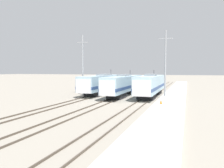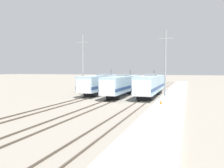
{
  "view_description": "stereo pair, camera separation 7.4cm",
  "coord_description": "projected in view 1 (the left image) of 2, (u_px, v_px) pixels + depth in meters",
  "views": [
    {
      "loc": [
        11.4,
        -31.59,
        4.79
      ],
      "look_at": [
        -0.72,
        3.28,
        2.48
      ],
      "focal_mm": 35.0,
      "sensor_mm": 36.0,
      "label": 1
    },
    {
      "loc": [
        11.47,
        -31.56,
        4.79
      ],
      "look_at": [
        -0.72,
        3.28,
        2.48
      ],
      "focal_mm": 35.0,
      "sensor_mm": 36.0,
      "label": 2
    }
  ],
  "objects": [
    {
      "name": "locomotive_center",
      "position": [
        124.0,
        85.0,
        41.19
      ],
      "size": [
        2.83,
        19.39,
        4.83
      ],
      "color": "#232326",
      "rests_on": "ground_plane"
    },
    {
      "name": "catenary_tower_left",
      "position": [
        83.0,
        64.0,
        42.18
      ],
      "size": [
        2.43,
        0.29,
        11.56
      ],
      "color": "gray",
      "rests_on": "ground_plane"
    },
    {
      "name": "rail_pair_far_right",
      "position": [
        141.0,
        102.0,
        32.16
      ],
      "size": [
        1.51,
        120.0,
        0.15
      ],
      "color": "#4C4238",
      "rests_on": "ground_plane"
    },
    {
      "name": "rail_pair_center",
      "position": [
        109.0,
        101.0,
        33.81
      ],
      "size": [
        1.51,
        120.0,
        0.15
      ],
      "color": "#4C4238",
      "rests_on": "ground_plane"
    },
    {
      "name": "locomotive_far_left",
      "position": [
        103.0,
        83.0,
        44.9
      ],
      "size": [
        3.08,
        19.21,
        5.02
      ],
      "color": "#232326",
      "rests_on": "ground_plane"
    },
    {
      "name": "ground_plane",
      "position": [
        109.0,
        101.0,
        33.81
      ],
      "size": [
        400.0,
        400.0,
        0.0
      ],
      "primitive_type": "plane",
      "color": "gray"
    },
    {
      "name": "catenary_tower_right",
      "position": [
        165.0,
        63.0,
        37.07
      ],
      "size": [
        2.43,
        0.29,
        11.56
      ],
      "color": "gray",
      "rests_on": "ground_plane"
    },
    {
      "name": "platform",
      "position": [
        171.0,
        103.0,
        30.79
      ],
      "size": [
        4.0,
        120.0,
        0.4
      ],
      "color": "#B7B5AD",
      "rests_on": "ground_plane"
    },
    {
      "name": "locomotive_far_right",
      "position": [
        150.0,
        85.0,
        39.55
      ],
      "size": [
        3.12,
        17.12,
        4.86
      ],
      "color": "#232326",
      "rests_on": "ground_plane"
    },
    {
      "name": "rail_pair_far_left",
      "position": [
        80.0,
        99.0,
        35.45
      ],
      "size": [
        1.51,
        120.0,
        0.15
      ],
      "color": "#4C4238",
      "rests_on": "ground_plane"
    },
    {
      "name": "traffic_cone",
      "position": [
        161.0,
        102.0,
        28.62
      ],
      "size": [
        0.34,
        0.34,
        0.55
      ],
      "color": "orange",
      "rests_on": "platform"
    }
  ]
}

